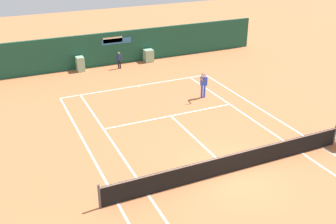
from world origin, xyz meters
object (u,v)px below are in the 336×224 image
Objects in this scene: tennis_ball_near_service_line at (142,118)px; tennis_ball_mid_court at (197,99)px; player_on_baseline at (203,83)px; ball_kid_left_post at (119,59)px.

tennis_ball_near_service_line is 1.00× the size of tennis_ball_mid_court.
player_on_baseline reaches higher than tennis_ball_mid_court.
ball_kid_left_post is 8.28m from tennis_ball_mid_court.
player_on_baseline is 1.06m from tennis_ball_mid_court.
tennis_ball_mid_court is at bearing 14.59° from tennis_ball_near_service_line.
player_on_baseline is at bearing 15.82° from tennis_ball_mid_court.
player_on_baseline is 1.40× the size of ball_kid_left_post.
player_on_baseline reaches higher than tennis_ball_near_service_line.
ball_kid_left_post reaches higher than tennis_ball_near_service_line.
player_on_baseline is 27.05× the size of tennis_ball_near_service_line.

